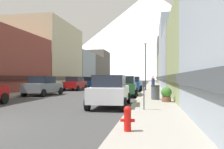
# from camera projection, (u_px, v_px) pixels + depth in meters

# --- Properties ---
(sidewalk_left) EXTENTS (2.50, 100.00, 0.15)m
(sidewalk_left) POSITION_uv_depth(u_px,v_px,m) (86.00, 86.00, 42.29)
(sidewalk_left) COLOR gray
(sidewalk_left) RESTS_ON ground
(sidewalk_right) EXTENTS (2.50, 100.00, 0.15)m
(sidewalk_right) POSITION_uv_depth(u_px,v_px,m) (153.00, 86.00, 40.06)
(sidewalk_right) COLOR gray
(sidewalk_right) RESTS_ON ground
(storefront_left_2) EXTENTS (9.61, 13.45, 10.78)m
(storefront_left_2) POSITION_uv_depth(u_px,v_px,m) (44.00, 57.00, 38.06)
(storefront_left_2) COLOR beige
(storefront_left_2) RESTS_ON ground
(storefront_left_3) EXTENTS (9.15, 10.14, 7.45)m
(storefront_left_3) POSITION_uv_depth(u_px,v_px,m) (71.00, 69.00, 50.00)
(storefront_left_3) COLOR #99A5B2
(storefront_left_3) RESTS_ON ground
(storefront_left_4) EXTENTS (7.55, 8.96, 7.49)m
(storefront_left_4) POSITION_uv_depth(u_px,v_px,m) (87.00, 70.00, 59.66)
(storefront_left_4) COLOR #66605B
(storefront_left_4) RESTS_ON ground
(storefront_left_5) EXTENTS (9.12, 9.59, 9.86)m
(storefront_left_5) POSITION_uv_depth(u_px,v_px,m) (93.00, 68.00, 68.96)
(storefront_left_5) COLOR #66605B
(storefront_left_5) RESTS_ON ground
(storefront_right_1) EXTENTS (6.70, 10.43, 6.67)m
(storefront_right_1) POSITION_uv_depth(u_px,v_px,m) (216.00, 56.00, 16.00)
(storefront_right_1) COLOR #8C9966
(storefront_right_1) RESTS_ON ground
(storefront_right_2) EXTENTS (9.11, 10.85, 7.38)m
(storefront_right_2) POSITION_uv_depth(u_px,v_px,m) (200.00, 62.00, 26.80)
(storefront_right_2) COLOR #99A5B2
(storefront_right_2) RESTS_ON ground
(storefront_right_3) EXTENTS (6.45, 11.67, 11.59)m
(storefront_right_3) POSITION_uv_depth(u_px,v_px,m) (178.00, 55.00, 38.44)
(storefront_right_3) COLOR #99A5B2
(storefront_right_3) RESTS_ON ground
(storefront_right_4) EXTENTS (9.04, 9.30, 6.69)m
(storefront_right_4) POSITION_uv_depth(u_px,v_px,m) (178.00, 71.00, 48.57)
(storefront_right_4) COLOR #8C9966
(storefront_right_4) RESTS_ON ground
(storefront_right_5) EXTENTS (8.40, 11.81, 11.95)m
(storefront_right_5) POSITION_uv_depth(u_px,v_px,m) (172.00, 62.00, 59.06)
(storefront_right_5) COLOR #66605B
(storefront_right_5) RESTS_ON ground
(car_left_1) EXTENTS (2.22, 4.47, 1.78)m
(car_left_1) POSITION_uv_depth(u_px,v_px,m) (43.00, 86.00, 20.45)
(car_left_1) COLOR slate
(car_left_1) RESTS_ON ground
(car_left_2) EXTENTS (2.08, 4.41, 1.78)m
(car_left_2) POSITION_uv_depth(u_px,v_px,m) (75.00, 83.00, 28.91)
(car_left_2) COLOR #9E1111
(car_left_2) RESTS_ON ground
(car_left_3) EXTENTS (2.21, 4.47, 1.78)m
(car_left_3) POSITION_uv_depth(u_px,v_px,m) (91.00, 82.00, 36.51)
(car_left_3) COLOR #19478C
(car_left_3) RESTS_ON ground
(car_right_0) EXTENTS (2.23, 4.47, 1.78)m
(car_right_0) POSITION_uv_depth(u_px,v_px,m) (110.00, 91.00, 12.45)
(car_right_0) COLOR silver
(car_right_0) RESTS_ON ground
(car_right_1) EXTENTS (2.19, 4.46, 1.78)m
(car_right_1) POSITION_uv_depth(u_px,v_px,m) (125.00, 86.00, 19.47)
(car_right_1) COLOR #265933
(car_right_1) RESTS_ON ground
(car_right_2) EXTENTS (2.06, 4.40, 1.78)m
(car_right_2) POSITION_uv_depth(u_px,v_px,m) (133.00, 84.00, 27.43)
(car_right_2) COLOR #19478C
(car_right_2) RESTS_ON ground
(car_driving_0) EXTENTS (2.06, 4.40, 1.78)m
(car_driving_0) POSITION_uv_depth(u_px,v_px,m) (120.00, 81.00, 54.07)
(car_driving_0) COLOR #19478C
(car_driving_0) RESTS_ON ground
(fire_hydrant_near) EXTENTS (0.40, 0.22, 0.70)m
(fire_hydrant_near) POSITION_uv_depth(u_px,v_px,m) (128.00, 118.00, 6.14)
(fire_hydrant_near) COLOR red
(fire_hydrant_near) RESTS_ON sidewalk_right
(parking_meter_near) EXTENTS (0.14, 0.10, 1.33)m
(parking_meter_near) POSITION_uv_depth(u_px,v_px,m) (144.00, 91.00, 10.28)
(parking_meter_near) COLOR #595960
(parking_meter_near) RESTS_ON sidewalk_right
(trash_bin_right) EXTENTS (0.59, 0.59, 0.98)m
(trash_bin_right) POSITION_uv_depth(u_px,v_px,m) (155.00, 92.00, 15.05)
(trash_bin_right) COLOR #4C5156
(trash_bin_right) RESTS_ON sidewalk_right
(potted_plant_0) EXTENTS (0.65, 0.65, 0.91)m
(potted_plant_0) POSITION_uv_depth(u_px,v_px,m) (166.00, 94.00, 13.65)
(potted_plant_0) COLOR brown
(potted_plant_0) RESTS_ON sidewalk_right
(pedestrian_0) EXTENTS (0.36, 0.36, 1.74)m
(pedestrian_0) POSITION_uv_depth(u_px,v_px,m) (153.00, 83.00, 27.40)
(pedestrian_0) COLOR maroon
(pedestrian_0) RESTS_ON sidewalk_right
(pedestrian_1) EXTENTS (0.36, 0.36, 1.54)m
(pedestrian_1) POSITION_uv_depth(u_px,v_px,m) (153.00, 85.00, 24.58)
(pedestrian_1) COLOR navy
(pedestrian_1) RESTS_ON sidewalk_right
(streetlamp_right) EXTENTS (0.36, 0.36, 5.86)m
(streetlamp_right) POSITION_uv_depth(u_px,v_px,m) (145.00, 59.00, 26.94)
(streetlamp_right) COLOR black
(streetlamp_right) RESTS_ON sidewalk_right
(mountain_backdrop) EXTENTS (249.40, 249.40, 105.26)m
(mountain_backdrop) POSITION_uv_depth(u_px,v_px,m) (151.00, 35.00, 262.49)
(mountain_backdrop) COLOR silver
(mountain_backdrop) RESTS_ON ground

